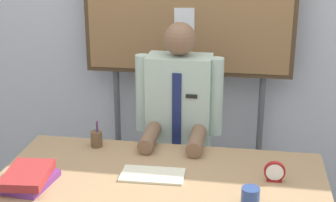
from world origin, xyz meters
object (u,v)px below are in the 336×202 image
desk (162,189)px  pen_holder (97,139)px  open_notebook (153,175)px  desk_clock (275,172)px  coffee_mug (250,197)px  person (179,141)px  book_stack (29,178)px

desk → pen_holder: bearing=146.5°
open_notebook → pen_holder: 0.51m
desk → desk_clock: (0.58, 0.03, 0.14)m
desk → open_notebook: 0.11m
coffee_mug → pen_holder: bearing=149.8°
person → pen_holder: size_ratio=9.04×
book_stack → coffee_mug: coffee_mug is taller
desk_clock → pen_holder: size_ratio=0.68×
desk → open_notebook: size_ratio=5.17×
open_notebook → pen_holder: pen_holder is taller
desk_clock → pen_holder: pen_holder is taller
open_notebook → coffee_mug: 0.56m
person → desk_clock: size_ratio=13.22×
desk → coffee_mug: (0.46, -0.23, 0.13)m
person → open_notebook: person is taller
desk_clock → book_stack: bearing=-168.9°
person → desk_clock: (0.58, -0.59, 0.12)m
person → coffee_mug: bearing=-61.4°
desk_clock → coffee_mug: desk_clock is taller
person → book_stack: person is taller
desk → desk_clock: bearing=2.6°
desk → book_stack: bearing=-161.7°
desk → coffee_mug: size_ratio=19.29×
desk_clock → coffee_mug: 0.29m
person → desk_clock: person is taller
pen_holder → desk_clock: bearing=-14.7°
desk → pen_holder: pen_holder is taller
desk → book_stack: (-0.65, -0.22, 0.13)m
person → book_stack: 1.06m
pen_holder → book_stack: bearing=-111.5°
person → desk_clock: 0.84m
desk → coffee_mug: coffee_mug is taller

